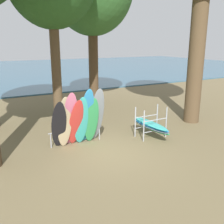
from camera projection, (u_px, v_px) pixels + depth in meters
The scene contains 4 objects.
ground_plane at pixel (110, 151), 9.23m from camera, with size 80.00×80.00×0.00m, color brown.
lake_water at pixel (7, 71), 33.95m from camera, with size 80.00×36.00×0.10m, color #38607A.
leaning_board_pile at pixel (79, 120), 9.37m from camera, with size 2.12×1.06×2.23m.
board_storage_rack at pixel (151, 125), 10.48m from camera, with size 1.15×2.12×1.25m.
Camera 1 is at (-3.98, -7.55, 3.78)m, focal length 41.38 mm.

